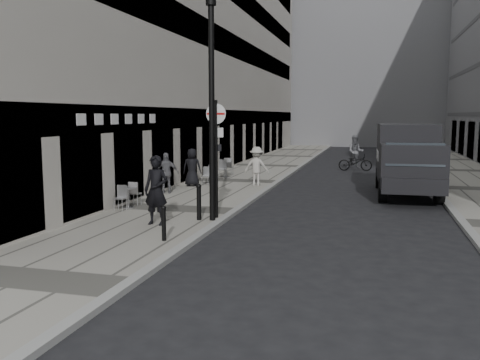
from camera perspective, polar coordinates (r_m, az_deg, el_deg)
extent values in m
cube|color=gray|center=(24.43, -0.49, -0.17)|extent=(4.00, 60.00, 0.12)
cube|color=#B8B2A8|center=(32.15, -4.53, 17.60)|extent=(4.00, 45.00, 18.00)
cube|color=slate|center=(61.93, 12.38, 14.31)|extent=(24.00, 16.00, 22.00)
imported|color=black|center=(14.58, -9.40, -1.15)|extent=(0.76, 0.54, 1.98)
cylinder|color=black|center=(15.32, -2.68, 2.31)|extent=(0.09, 0.09, 3.55)
cylinder|color=white|center=(15.27, -2.71, 7.44)|extent=(0.61, 0.04, 0.61)
cube|color=#B21414|center=(15.25, -2.73, 7.44)|extent=(0.56, 0.02, 0.06)
cube|color=white|center=(15.30, -2.66, 5.35)|extent=(0.43, 0.03, 0.28)
cylinder|color=black|center=(14.87, -3.19, 7.49)|extent=(0.17, 0.17, 6.32)
cylinder|color=black|center=(12.78, -8.55, -4.94)|extent=(0.11, 0.11, 0.83)
cylinder|color=black|center=(15.16, -4.64, -2.61)|extent=(0.13, 0.13, 1.01)
cylinder|color=black|center=(19.62, 15.74, -1.12)|extent=(0.34, 0.91, 0.90)
cylinder|color=black|center=(19.81, 21.47, -1.28)|extent=(0.34, 0.91, 0.90)
cylinder|color=black|center=(23.42, 15.39, 0.21)|extent=(0.34, 0.91, 0.90)
cylinder|color=black|center=(23.57, 20.21, 0.07)|extent=(0.34, 0.91, 0.90)
cube|color=black|center=(22.46, 18.10, 3.14)|extent=(2.34, 4.10, 2.25)
cube|color=black|center=(19.47, 18.76, 1.54)|extent=(2.30, 2.08, 1.58)
cube|color=#1E2328|center=(18.59, 19.05, 2.67)|extent=(1.98, 0.44, 0.83)
imported|color=black|center=(30.46, 12.82, 1.96)|extent=(1.94, 0.73, 1.01)
imported|color=slate|center=(30.41, 12.85, 3.12)|extent=(0.95, 0.75, 1.90)
imported|color=slate|center=(20.49, -8.25, 0.79)|extent=(1.04, 0.75, 1.63)
imported|color=#B3AEA5|center=(22.46, 1.89, 1.55)|extent=(1.14, 0.67, 1.73)
imported|color=black|center=(22.43, -5.41, 1.43)|extent=(0.90, 0.67, 1.67)
cylinder|color=silver|center=(17.57, -12.44, -3.02)|extent=(0.40, 0.40, 0.03)
cylinder|color=silver|center=(17.52, -12.47, -1.95)|extent=(0.05, 0.05, 0.68)
cylinder|color=silver|center=(17.47, -12.50, -0.85)|extent=(0.64, 0.64, 0.03)
cylinder|color=silver|center=(23.37, -3.43, -0.34)|extent=(0.39, 0.39, 0.03)
cylinder|color=silver|center=(23.33, -3.43, 0.46)|extent=(0.05, 0.05, 0.66)
cylinder|color=silver|center=(23.29, -3.44, 1.26)|extent=(0.63, 0.63, 0.03)
cylinder|color=silver|center=(25.60, -1.63, 0.34)|extent=(0.46, 0.46, 0.03)
cylinder|color=silver|center=(25.56, -1.63, 1.18)|extent=(0.06, 0.06, 0.77)
cylinder|color=silver|center=(25.52, -1.63, 2.04)|extent=(0.73, 0.73, 0.03)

